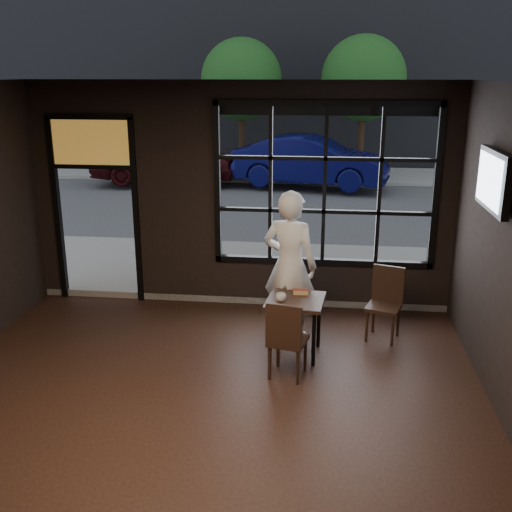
# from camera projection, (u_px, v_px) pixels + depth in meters

# --- Properties ---
(floor) EXTENTS (6.00, 7.00, 0.02)m
(floor) POSITION_uv_depth(u_px,v_px,m) (186.00, 442.00, 5.58)
(floor) COLOR black
(floor) RESTS_ON ground
(ceiling) EXTENTS (6.00, 7.00, 0.02)m
(ceiling) POSITION_uv_depth(u_px,v_px,m) (172.00, 84.00, 4.63)
(ceiling) COLOR black
(ceiling) RESTS_ON ground
(window_frame) EXTENTS (3.06, 0.12, 2.28)m
(window_frame) POSITION_uv_depth(u_px,v_px,m) (325.00, 185.00, 8.24)
(window_frame) COLOR black
(window_frame) RESTS_ON ground
(stained_transom) EXTENTS (1.20, 0.06, 0.70)m
(stained_transom) POSITION_uv_depth(u_px,v_px,m) (91.00, 142.00, 8.44)
(stained_transom) COLOR orange
(stained_transom) RESTS_ON ground
(street_asphalt) EXTENTS (60.00, 41.00, 0.04)m
(street_asphalt) POSITION_uv_depth(u_px,v_px,m) (301.00, 145.00, 28.36)
(street_asphalt) COLOR #545456
(street_asphalt) RESTS_ON ground
(cafe_table) EXTENTS (0.73, 0.73, 0.72)m
(cafe_table) POSITION_uv_depth(u_px,v_px,m) (295.00, 327.00, 7.21)
(cafe_table) COLOR black
(cafe_table) RESTS_ON floor
(chair_near) EXTENTS (0.48, 0.48, 0.93)m
(chair_near) POSITION_uv_depth(u_px,v_px,m) (288.00, 338.00, 6.66)
(chair_near) COLOR black
(chair_near) RESTS_ON floor
(chair_window) EXTENTS (0.51, 0.51, 0.93)m
(chair_window) POSITION_uv_depth(u_px,v_px,m) (384.00, 305.00, 7.59)
(chair_window) COLOR black
(chair_window) RESTS_ON floor
(man) EXTENTS (0.80, 0.64, 1.92)m
(man) POSITION_uv_depth(u_px,v_px,m) (290.00, 265.00, 7.54)
(man) COLOR silver
(man) RESTS_ON floor
(hotdog) EXTENTS (0.20, 0.09, 0.06)m
(hotdog) POSITION_uv_depth(u_px,v_px,m) (301.00, 292.00, 7.24)
(hotdog) COLOR tan
(hotdog) RESTS_ON cafe_table
(cup) EXTENTS (0.15, 0.15, 0.10)m
(cup) POSITION_uv_depth(u_px,v_px,m) (281.00, 297.00, 7.01)
(cup) COLOR silver
(cup) RESTS_ON cafe_table
(tv) EXTENTS (0.12, 1.06, 0.62)m
(tv) POSITION_uv_depth(u_px,v_px,m) (494.00, 181.00, 6.14)
(tv) COLOR black
(tv) RESTS_ON wall_right
(navy_car) EXTENTS (4.63, 2.35, 1.46)m
(navy_car) POSITION_uv_depth(u_px,v_px,m) (311.00, 161.00, 17.28)
(navy_car) COLOR #080940
(navy_car) RESTS_ON street_asphalt
(maroon_car) EXTENTS (4.49, 2.18, 1.48)m
(maroon_car) POSITION_uv_depth(u_px,v_px,m) (165.00, 158.00, 17.91)
(maroon_car) COLOR black
(maroon_car) RESTS_ON street_asphalt
(tree_left) EXTENTS (2.54, 2.54, 4.33)m
(tree_left) POSITION_uv_depth(u_px,v_px,m) (242.00, 80.00, 18.76)
(tree_left) COLOR #332114
(tree_left) RESTS_ON street_asphalt
(tree_right) EXTENTS (2.58, 2.58, 4.40)m
(tree_right) POSITION_uv_depth(u_px,v_px,m) (364.00, 79.00, 18.22)
(tree_right) COLOR #332114
(tree_right) RESTS_ON street_asphalt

